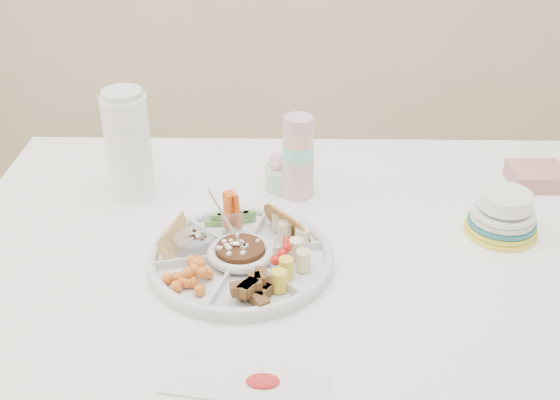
{
  "coord_description": "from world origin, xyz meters",
  "views": [
    {
      "loc": [
        -0.02,
        -1.3,
        1.61
      ],
      "look_at": [
        -0.04,
        -0.01,
        0.86
      ],
      "focal_mm": 45.0,
      "sensor_mm": 36.0,
      "label": 1
    }
  ],
  "objects_px": {
    "plate_stack": "(503,213)",
    "thermos": "(128,144)",
    "dining_table": "(297,364)",
    "party_tray": "(241,256)"
  },
  "relations": [
    {
      "from": "party_tray",
      "to": "plate_stack",
      "type": "bearing_deg",
      "value": 13.08
    },
    {
      "from": "party_tray",
      "to": "thermos",
      "type": "bearing_deg",
      "value": 134.37
    },
    {
      "from": "thermos",
      "to": "plate_stack",
      "type": "height_order",
      "value": "thermos"
    },
    {
      "from": "party_tray",
      "to": "plate_stack",
      "type": "xyz_separation_m",
      "value": [
        0.57,
        0.13,
        0.03
      ]
    },
    {
      "from": "dining_table",
      "to": "party_tray",
      "type": "relative_size",
      "value": 4.0
    },
    {
      "from": "dining_table",
      "to": "party_tray",
      "type": "xyz_separation_m",
      "value": [
        -0.12,
        -0.11,
        0.4
      ]
    },
    {
      "from": "dining_table",
      "to": "plate_stack",
      "type": "bearing_deg",
      "value": 3.37
    },
    {
      "from": "plate_stack",
      "to": "thermos",
      "type": "bearing_deg",
      "value": 169.77
    },
    {
      "from": "dining_table",
      "to": "thermos",
      "type": "relative_size",
      "value": 5.48
    },
    {
      "from": "plate_stack",
      "to": "party_tray",
      "type": "bearing_deg",
      "value": -166.92
    }
  ]
}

